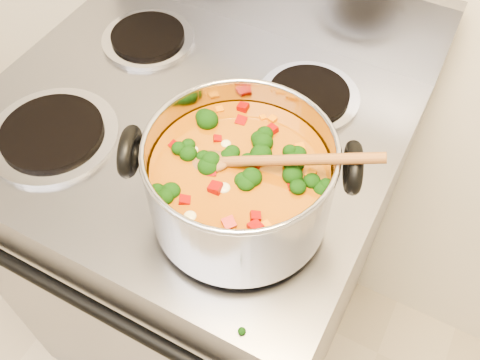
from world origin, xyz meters
name	(u,v)px	position (x,y,z in m)	size (l,w,h in m)	color
electric_range	(201,246)	(0.06, 1.16, 0.47)	(0.73, 0.66, 1.08)	gray
stockpot	(240,182)	(0.25, 1.02, 1.01)	(0.32, 0.26, 0.16)	#A9A9B1
wooden_spoon	(250,161)	(0.26, 1.03, 1.05)	(0.26, 0.11, 0.08)	brown
cooktop_crumbs	(219,211)	(0.22, 1.01, 0.92)	(0.31, 0.35, 0.01)	black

